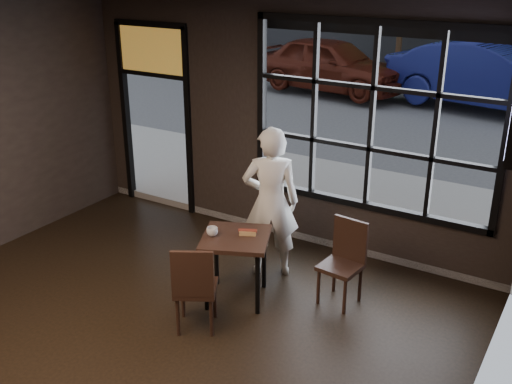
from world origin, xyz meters
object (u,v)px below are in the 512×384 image
Objects in this scene: chair_near at (196,285)px; man at (271,202)px; cafe_table at (236,267)px; navy_car at (490,75)px.

man reaches higher than chair_near.
cafe_table is at bearing -123.05° from chair_near.
chair_near is 0.53× the size of man.
cafe_table is 10.31m from navy_car.
cafe_table is 0.89m from man.
man reaches higher than cafe_table.
man is 0.37× the size of navy_car.
cafe_table is 0.16× the size of navy_car.
chair_near is at bearing 58.09° from man.
man is at bearing -121.70° from chair_near.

